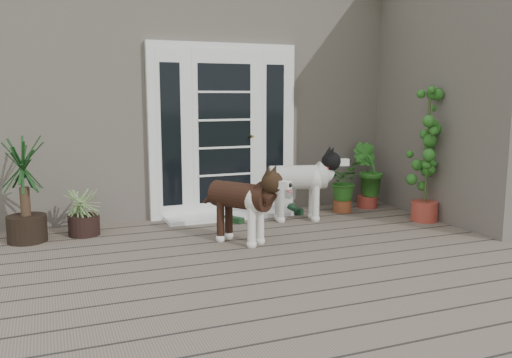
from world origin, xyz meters
name	(u,v)px	position (x,y,z in m)	size (l,w,h in m)	color
deck	(320,268)	(0.00, 0.40, 0.06)	(6.20, 4.60, 0.12)	#6B5B4C
house_main	(196,100)	(0.00, 4.65, 1.55)	(7.40, 4.00, 3.10)	#665E54
house_wing	(483,102)	(2.90, 1.50, 1.55)	(1.60, 2.40, 3.10)	#665E54
door_unit	(224,131)	(-0.20, 2.60, 1.19)	(1.90, 0.14, 2.15)	white
door_step	(230,216)	(-0.20, 2.40, 0.14)	(1.60, 0.40, 0.05)	white
brindle_dog	(240,209)	(-0.46, 1.28, 0.48)	(0.37, 0.87, 0.72)	#391F15
white_dog	(298,189)	(0.53, 1.96, 0.51)	(0.40, 0.93, 0.78)	white
spider_plant	(83,208)	(-1.95, 2.19, 0.42)	(0.56, 0.56, 0.59)	#9FB26D
yucca	(24,190)	(-2.52, 2.13, 0.67)	(0.76, 0.76, 1.10)	black
herb_a	(343,190)	(1.29, 2.17, 0.42)	(0.47, 0.47, 0.59)	#1D611B
herb_b	(368,184)	(1.74, 2.29, 0.45)	(0.44, 0.44, 0.66)	#23631C
herb_c	(401,187)	(2.29, 2.29, 0.37)	(0.33, 0.33, 0.51)	#1F601B
sapling	(427,152)	(1.96, 1.37, 0.97)	(0.50, 0.50, 1.69)	#1D6622
clog_left	(234,219)	(-0.23, 2.14, 0.16)	(0.13, 0.28, 0.09)	#16381A
clog_right	(295,210)	(0.68, 2.33, 0.17)	(0.15, 0.31, 0.09)	black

